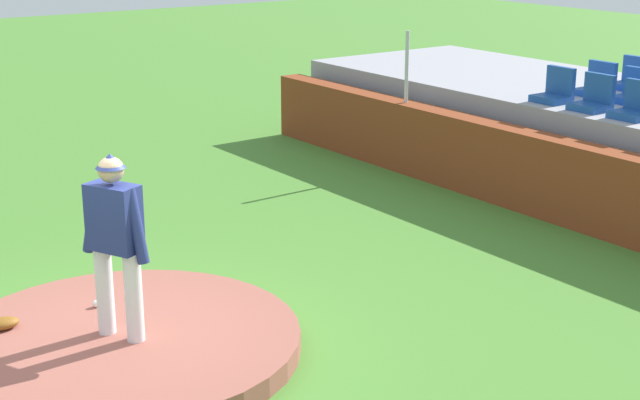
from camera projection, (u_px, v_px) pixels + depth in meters
The scene contains 13 objects.
ground_plane at pixel (125, 353), 8.86m from camera, with size 60.00×60.00×0.00m, color #467F2D.
pitchers_mound at pixel (124, 343), 8.83m from camera, with size 3.30×3.30×0.20m, color #935144.
pitcher at pixel (115, 233), 8.45m from camera, with size 0.72×0.43×1.74m.
baseball at pixel (96, 304), 9.37m from camera, with size 0.07×0.07×0.07m, color white.
fielding_glove at pixel (3, 323), 8.88m from camera, with size 0.30×0.20×0.11m, color brown.
brick_barrier at pixel (581, 186), 12.28m from camera, with size 13.55×0.40×1.09m, color brown.
fence_post_left at pixel (407, 67), 14.69m from camera, with size 0.06×0.06×1.12m, color silver.
stadium_chair_0 at pixel (555, 91), 13.66m from camera, with size 0.48×0.44×0.50m.
stadium_chair_1 at pixel (594, 99), 13.08m from camera, with size 0.48×0.44×0.50m.
stadium_chair_2 at pixel (635, 107), 12.57m from camera, with size 0.48×0.44×0.50m.
stadium_chair_5 at pixel (597, 85), 14.16m from camera, with size 0.48×0.44×0.50m.
stadium_chair_6 at pixel (634, 92), 13.59m from camera, with size 0.48×0.44×0.50m.
stadium_chair_10 at pixel (632, 79), 14.65m from camera, with size 0.48×0.44×0.50m.
Camera 1 is at (7.61, -3.21, 3.95)m, focal length 53.17 mm.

